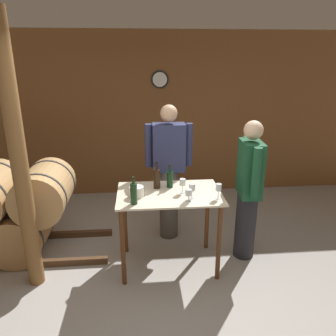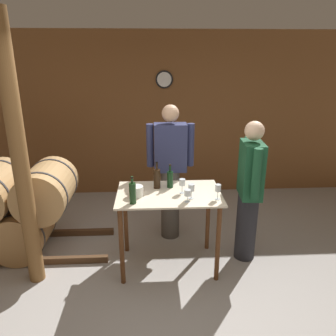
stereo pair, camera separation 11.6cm
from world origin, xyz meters
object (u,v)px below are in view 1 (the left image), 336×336
wine_bottle_center (170,179)px  wine_glass_far_side (219,188)px  wine_glass_near_left (183,183)px  wine_glass_near_right (192,188)px  wooden_post (19,162)px  person_visitor_with_scarf (169,170)px  wine_glass_near_center (189,193)px  wine_bottle_far_left (134,193)px  wine_bottle_left (157,178)px  ice_bucket (137,192)px  person_host (248,189)px

wine_bottle_center → wine_glass_far_side: 0.59m
wine_glass_near_left → wine_glass_near_right: bearing=-61.5°
wooden_post → wine_glass_far_side: wooden_post is taller
person_visitor_with_scarf → wine_glass_near_center: bearing=-82.4°
wooden_post → wine_glass_near_right: 1.70m
wine_glass_near_right → wine_glass_far_side: 0.27m
wooden_post → wine_glass_near_right: wooden_post is taller
wooden_post → wine_bottle_far_left: size_ratio=9.43×
wine_bottle_left → wine_glass_far_side: wine_bottle_left is taller
wine_glass_near_center → wine_bottle_left: bearing=127.6°
wooden_post → wine_glass_near_center: size_ratio=20.38×
person_visitor_with_scarf → ice_bucket: bearing=-119.4°
wine_glass_far_side → wine_glass_near_left: bearing=152.6°
wine_glass_near_right → ice_bucket: bearing=170.5°
wooden_post → wine_glass_near_left: bearing=6.3°
ice_bucket → wine_bottle_left: bearing=43.3°
wine_bottle_left → person_visitor_with_scarf: bearing=70.4°
person_visitor_with_scarf → wine_bottle_left: bearing=-109.6°
wooden_post → wine_glass_near_right: bearing=0.9°
wine_bottle_center → person_host: 0.90m
wooden_post → wine_bottle_center: (1.46, 0.35, -0.35)m
wine_bottle_left → wine_glass_near_right: (0.35, -0.31, 0.00)m
wine_glass_far_side → ice_bucket: wine_glass_far_side is taller
wine_bottle_left → wine_glass_far_side: bearing=-28.9°
wine_glass_near_center → wine_glass_far_side: bearing=8.5°
wine_bottle_left → person_host: person_host is taller
ice_bucket → person_host: size_ratio=0.09×
wine_glass_far_side → person_visitor_with_scarf: 0.95m
wooden_post → wine_glass_far_side: size_ratio=16.64×
person_host → person_visitor_with_scarf: (-0.86, 0.55, 0.06)m
wine_glass_near_left → ice_bucket: wine_glass_near_left is taller
wine_bottle_center → wine_glass_near_left: 0.21m
ice_bucket → person_host: bearing=7.5°
wooden_post → wine_bottle_left: size_ratio=8.88×
wine_bottle_left → wine_bottle_far_left: bearing=-122.7°
wine_glass_far_side → person_host: (0.42, 0.30, -0.14)m
person_visitor_with_scarf → person_host: bearing=-32.5°
wine_bottle_center → wine_glass_near_left: wine_bottle_center is taller
wine_glass_near_left → person_visitor_with_scarf: (-0.09, 0.66, -0.09)m
wine_glass_near_left → person_host: (0.77, 0.11, -0.14)m
wine_glass_near_left → wooden_post: bearing=-173.7°
wooden_post → wine_glass_near_left: size_ratio=16.83×
wine_bottle_far_left → person_visitor_with_scarf: bearing=64.3°
wooden_post → person_visitor_with_scarf: bearing=29.2°
wooden_post → wine_bottle_far_left: 1.12m
wine_glass_near_left → wine_glass_near_center: wine_glass_near_left is taller
wooden_post → person_host: (2.36, 0.29, -0.48)m
wine_bottle_left → person_host: size_ratio=0.18×
wine_glass_near_center → person_host: 0.83m
wine_glass_near_center → ice_bucket: 0.55m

